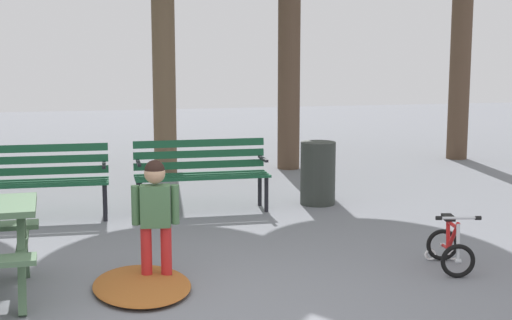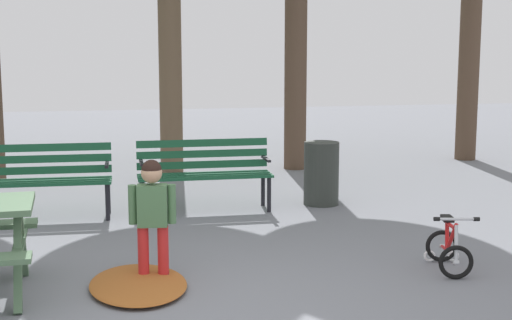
{
  "view_description": "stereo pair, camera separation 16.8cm",
  "coord_description": "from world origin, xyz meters",
  "views": [
    {
      "loc": [
        -0.9,
        -5.1,
        2.0
      ],
      "look_at": [
        0.76,
        2.06,
        0.85
      ],
      "focal_mm": 52.21,
      "sensor_mm": 36.0,
      "label": 1
    },
    {
      "loc": [
        -0.74,
        -5.14,
        2.0
      ],
      "look_at": [
        0.76,
        2.06,
        0.85
      ],
      "focal_mm": 52.21,
      "sensor_mm": 36.0,
      "label": 2
    }
  ],
  "objects": [
    {
      "name": "park_bench_far_left",
      "position": [
        -1.44,
        3.62,
        0.51
      ],
      "size": [
        1.61,
        0.51,
        0.85
      ],
      "color": "#195133",
      "rests_on": "ground"
    },
    {
      "name": "park_bench_left",
      "position": [
        0.45,
        3.65,
        0.51
      ],
      "size": [
        1.61,
        0.47,
        0.85
      ],
      "color": "#195133",
      "rests_on": "ground"
    },
    {
      "name": "child_standing",
      "position": [
        -0.35,
        1.02,
        0.61
      ],
      "size": [
        0.4,
        0.19,
        1.05
      ],
      "color": "red",
      "rests_on": "ground"
    },
    {
      "name": "kids_bicycle",
      "position": [
        2.25,
        0.79,
        0.2
      ],
      "size": [
        0.46,
        0.61,
        0.54
      ],
      "color": "black",
      "rests_on": "ground"
    },
    {
      "name": "leaf_pile",
      "position": [
        -0.49,
        0.85,
        0.04
      ],
      "size": [
        0.84,
        1.17,
        0.07
      ],
      "primitive_type": "ellipsoid",
      "rotation": [
        0.0,
        0.0,
        1.61
      ],
      "color": "#9E5623",
      "rests_on": "ground"
    },
    {
      "name": "trash_bin",
      "position": [
        1.94,
        3.68,
        0.4
      ],
      "size": [
        0.44,
        0.44,
        0.79
      ],
      "primitive_type": "cylinder",
      "color": "#2D332D",
      "rests_on": "ground"
    }
  ]
}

